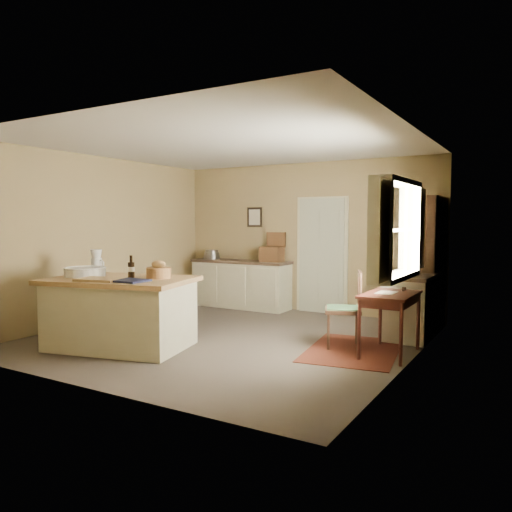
{
  "coord_description": "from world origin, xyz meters",
  "views": [
    {
      "loc": [
        3.84,
        -5.81,
        1.64
      ],
      "look_at": [
        0.27,
        0.28,
        1.15
      ],
      "focal_mm": 35.0,
      "sensor_mm": 36.0,
      "label": 1
    }
  ],
  "objects": [
    {
      "name": "door",
      "position": [
        0.35,
        2.47,
        1.05
      ],
      "size": [
        0.97,
        0.06,
        2.11
      ],
      "primitive_type": "cube",
      "color": "#B1B499",
      "rests_on": "ground"
    },
    {
      "name": "wall_left",
      "position": [
        -2.5,
        0.0,
        1.35
      ],
      "size": [
        0.1,
        5.0,
        2.7
      ],
      "primitive_type": "cube",
      "color": "#957F53",
      "rests_on": "ground"
    },
    {
      "name": "ceiling",
      "position": [
        0.0,
        0.0,
        2.7
      ],
      "size": [
        5.0,
        5.0,
        0.0
      ],
      "primitive_type": "plane",
      "color": "silver",
      "rests_on": "wall_back"
    },
    {
      "name": "wall_right",
      "position": [
        2.5,
        0.0,
        1.35
      ],
      "size": [
        0.1,
        5.0,
        2.7
      ],
      "primitive_type": "cube",
      "color": "#957F53",
      "rests_on": "ground"
    },
    {
      "name": "writing_desk",
      "position": [
        2.2,
        0.25,
        0.67
      ],
      "size": [
        0.57,
        0.94,
        0.82
      ],
      "color": "#36150F",
      "rests_on": "ground"
    },
    {
      "name": "wall_back",
      "position": [
        0.0,
        2.5,
        1.35
      ],
      "size": [
        5.0,
        0.1,
        2.7
      ],
      "primitive_type": "cube",
      "color": "#957F53",
      "rests_on": "ground"
    },
    {
      "name": "shelving_unit",
      "position": [
        2.35,
        2.0,
        1.0
      ],
      "size": [
        0.34,
        0.91,
        2.01
      ],
      "color": "black",
      "rests_on": "ground"
    },
    {
      "name": "window",
      "position": [
        2.42,
        -0.2,
        1.55
      ],
      "size": [
        0.25,
        1.99,
        1.12
      ],
      "color": "beige",
      "rests_on": "ground"
    },
    {
      "name": "sideboard",
      "position": [
        -1.19,
        2.2,
        0.48
      ],
      "size": [
        1.97,
        0.56,
        1.18
      ],
      "color": "beige",
      "rests_on": "ground"
    },
    {
      "name": "framed_prints",
      "position": [
        0.2,
        2.48,
        1.72
      ],
      "size": [
        2.82,
        0.02,
        0.38
      ],
      "color": "black",
      "rests_on": "ground"
    },
    {
      "name": "rug",
      "position": [
        1.75,
        0.2,
        0.0
      ],
      "size": [
        1.32,
        1.74,
        0.01
      ],
      "primitive_type": "cube",
      "rotation": [
        0.0,
        0.0,
        0.14
      ],
      "color": "#541E11",
      "rests_on": "ground"
    },
    {
      "name": "desk_chair",
      "position": [
        1.57,
        0.3,
        0.49
      ],
      "size": [
        0.59,
        0.59,
        0.98
      ],
      "primitive_type": null,
      "rotation": [
        0.0,
        0.0,
        0.38
      ],
      "color": "black",
      "rests_on": "ground"
    },
    {
      "name": "right_cabinet",
      "position": [
        2.2,
        1.34,
        0.46
      ],
      "size": [
        0.62,
        1.12,
        0.99
      ],
      "color": "beige",
      "rests_on": "ground"
    },
    {
      "name": "wall_front",
      "position": [
        0.0,
        -2.5,
        1.35
      ],
      "size": [
        5.0,
        0.1,
        2.7
      ],
      "primitive_type": "cube",
      "color": "#957F53",
      "rests_on": "ground"
    },
    {
      "name": "ground",
      "position": [
        0.0,
        0.0,
        0.0
      ],
      "size": [
        5.0,
        5.0,
        0.0
      ],
      "primitive_type": "plane",
      "color": "brown",
      "rests_on": "ground"
    },
    {
      "name": "work_island",
      "position": [
        -0.93,
        -1.17,
        0.48
      ],
      "size": [
        2.05,
        1.57,
        1.2
      ],
      "rotation": [
        0.0,
        0.0,
        0.23
      ],
      "color": "beige",
      "rests_on": "ground"
    }
  ]
}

